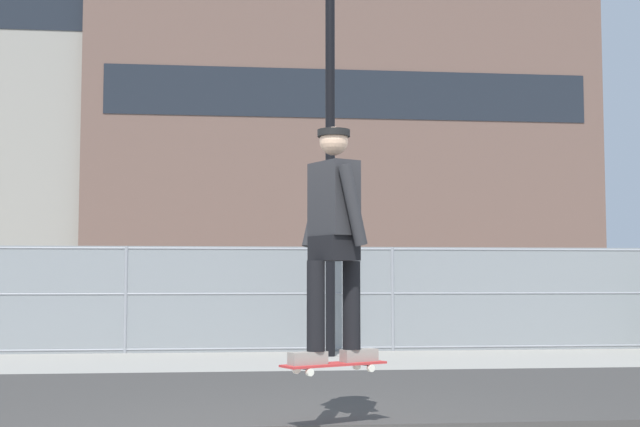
{
  "coord_description": "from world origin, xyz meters",
  "views": [
    {
      "loc": [
        -0.61,
        -5.93,
        1.28
      ],
      "look_at": [
        0.48,
        4.26,
        2.05
      ],
      "focal_mm": 48.94,
      "sensor_mm": 36.0,
      "label": 1
    }
  ],
  "objects": [
    {
      "name": "library_building",
      "position": [
        -12.8,
        45.27,
        12.0
      ],
      "size": [
        21.34,
        14.86,
        24.01
      ],
      "color": "gray",
      "rests_on": "ground_plane"
    },
    {
      "name": "parked_car_near",
      "position": [
        -3.29,
        12.62,
        0.84
      ],
      "size": [
        4.43,
        2.0,
        1.66
      ],
      "color": "maroon",
      "rests_on": "ground_plane"
    },
    {
      "name": "street_lamp",
      "position": [
        1.11,
        8.52,
        4.63
      ],
      "size": [
        0.44,
        0.44,
        7.56
      ],
      "color": "black",
      "rests_on": "ground_plane"
    },
    {
      "name": "skateboard",
      "position": [
        0.16,
        0.33,
        0.67
      ],
      "size": [
        0.81,
        0.53,
        0.07
      ],
      "color": "#B22D2D"
    },
    {
      "name": "skater",
      "position": [
        0.16,
        0.33,
        1.65
      ],
      "size": [
        0.69,
        0.62,
        1.71
      ],
      "color": "gray",
      "rests_on": "skateboard"
    },
    {
      "name": "gravel_berm",
      "position": [
        0.0,
        2.3,
        0.11
      ],
      "size": [
        13.62,
        3.74,
        0.22
      ],
      "primitive_type": "cube",
      "color": "#3D3A38",
      "rests_on": "ground_plane"
    },
    {
      "name": "office_block",
      "position": [
        5.59,
        44.92,
        8.59
      ],
      "size": [
        26.78,
        15.19,
        17.17
      ],
      "color": "brown",
      "rests_on": "ground_plane"
    },
    {
      "name": "chain_fence",
      "position": [
        0.0,
        9.49,
        0.93
      ],
      "size": [
        23.53,
        0.06,
        1.85
      ],
      "color": "gray",
      "rests_on": "ground_plane"
    }
  ]
}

